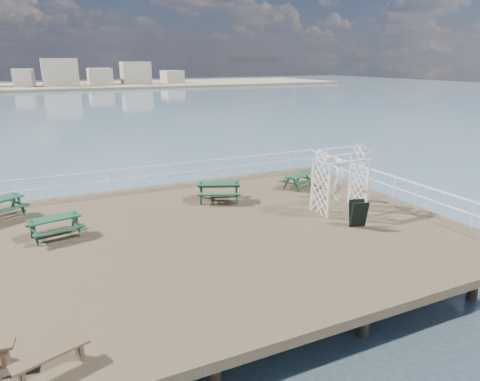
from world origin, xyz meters
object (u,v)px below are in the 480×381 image
Objects in this scene: picnic_table_d at (55,223)px; trellis_arbor at (340,183)px; flat_bench_far at (51,357)px; person at (339,179)px; picnic_table_c at (298,178)px; picnic_table_b at (219,188)px.

picnic_table_d is 11.49m from trellis_arbor.
trellis_arbor is at bearing 6.57° from flat_bench_far.
picnic_table_c is at bearing 79.24° from person.
trellis_arbor is at bearing -155.36° from person.
picnic_table_c reaches higher than flat_bench_far.
picnic_table_d is 1.06× the size of person.
picnic_table_b is at bearing 139.42° from trellis_arbor.
person is at bearing -101.60° from picnic_table_c.
picnic_table_c is 2.53m from person.
trellis_arbor is 1.67m from person.
trellis_arbor is (11.28, -2.08, 0.69)m from picnic_table_d.
picnic_table_c is 3.77m from trellis_arbor.
picnic_table_c is 0.72× the size of trellis_arbor.
trellis_arbor reaches higher than picnic_table_d.
picnic_table_b reaches higher than picnic_table_c.
picnic_table_c is 11.66m from picnic_table_d.
picnic_table_b is 4.46m from picnic_table_c.
person is at bearing -15.24° from picnic_table_d.
picnic_table_b is 11.80m from flat_bench_far.
picnic_table_b reaches higher than picnic_table_d.
person is at bearing 51.66° from trellis_arbor.
flat_bench_far is (-7.56, -9.06, -0.27)m from picnic_table_b.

